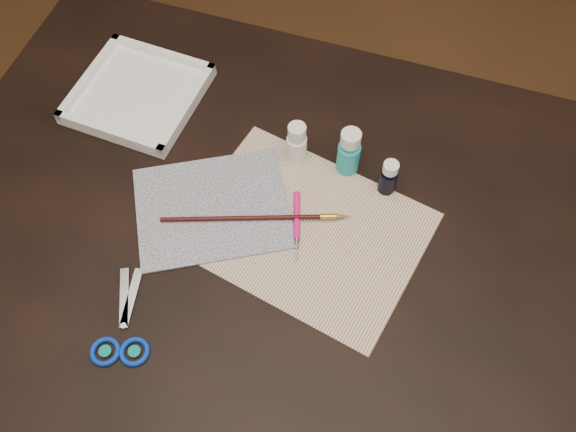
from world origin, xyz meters
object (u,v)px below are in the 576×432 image
(paint_bottle_navy, at_px, (389,177))
(palette_tray, at_px, (138,93))
(canvas, at_px, (212,208))
(paint_bottle_cyan, at_px, (349,151))
(paper, at_px, (305,230))
(scissors, at_px, (120,316))
(paint_bottle_white, at_px, (297,143))

(paint_bottle_navy, relative_size, palette_tray, 0.33)
(canvas, relative_size, paint_bottle_cyan, 2.65)
(paper, height_order, paint_bottle_cyan, paint_bottle_cyan)
(paint_bottle_navy, bearing_deg, paper, -131.51)
(scissors, bearing_deg, paper, -68.16)
(paint_bottle_navy, bearing_deg, palette_tray, 173.80)
(paint_bottle_cyan, relative_size, scissors, 0.54)
(paper, bearing_deg, canvas, -176.49)
(paper, bearing_deg, paint_bottle_navy, 48.49)
(scissors, relative_size, palette_tray, 0.81)
(paint_bottle_navy, distance_m, scissors, 0.50)
(canvas, bearing_deg, paint_bottle_white, 54.98)
(canvas, distance_m, palette_tray, 0.30)
(paint_bottle_navy, bearing_deg, scissors, -132.71)
(paint_bottle_cyan, bearing_deg, palette_tray, 175.67)
(canvas, bearing_deg, paint_bottle_cyan, 38.39)
(paint_bottle_navy, bearing_deg, paint_bottle_white, 174.97)
(paint_bottle_cyan, bearing_deg, paper, -102.34)
(paper, xyz_separation_m, palette_tray, (-0.40, 0.18, 0.01))
(paper, relative_size, paint_bottle_cyan, 3.91)
(paint_bottle_cyan, relative_size, paint_bottle_navy, 1.32)
(paint_bottle_navy, height_order, scissors, paint_bottle_navy)
(canvas, height_order, paint_bottle_navy, paint_bottle_navy)
(paint_bottle_white, bearing_deg, paper, -66.29)
(paint_bottle_white, distance_m, paint_bottle_cyan, 0.09)
(paint_bottle_cyan, distance_m, palette_tray, 0.43)
(paint_bottle_white, relative_size, paint_bottle_cyan, 0.90)
(palette_tray, bearing_deg, paint_bottle_white, -6.79)
(paper, height_order, canvas, canvas)
(paint_bottle_white, xyz_separation_m, paint_bottle_navy, (0.17, -0.02, -0.01))
(scissors, bearing_deg, paint_bottle_navy, -67.56)
(canvas, xyz_separation_m, scissors, (-0.06, -0.23, 0.00))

